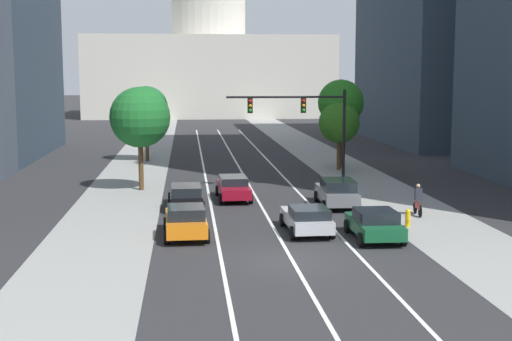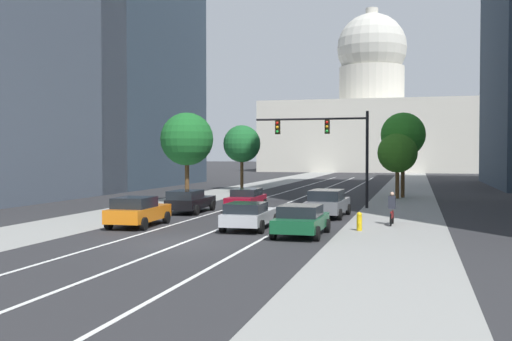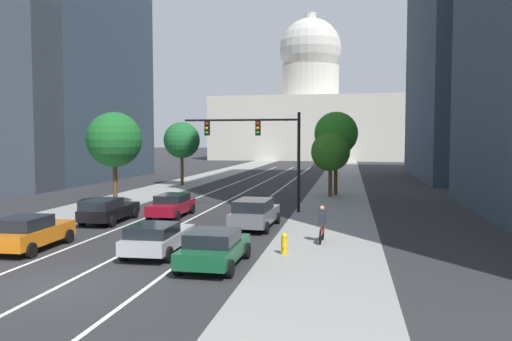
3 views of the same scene
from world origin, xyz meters
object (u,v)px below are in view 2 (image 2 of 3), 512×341
car_green (301,220)px  street_tree_near_left (187,139)px  car_orange (138,211)px  traffic_signal_mast (331,138)px  capitol_building (371,120)px  car_black (190,201)px  car_silver (249,215)px  car_crimson (246,199)px  street_tree_mid_left (242,144)px  fire_hydrant (359,221)px  street_tree_mid_right (403,135)px  cyclist (392,209)px  street_tree_near_right (397,153)px  car_gray (328,203)px

car_green → street_tree_near_left: street_tree_near_left is taller
car_orange → traffic_signal_mast: traffic_signal_mast is taller
capitol_building → car_green: 102.39m
capitol_building → car_orange: bearing=-92.5°
car_black → car_silver: 8.98m
car_crimson → traffic_signal_mast: bearing=-57.6°
traffic_signal_mast → street_tree_mid_left: traffic_signal_mast is taller
car_green → fire_hydrant: 3.45m
traffic_signal_mast → fire_hydrant: size_ratio=8.60×
traffic_signal_mast → street_tree_mid_right: (4.58, 10.82, 0.53)m
traffic_signal_mast → cyclist: bearing=-64.4°
car_silver → street_tree_mid_right: size_ratio=0.63×
street_tree_near_right → fire_hydrant: bearing=-92.9°
car_black → traffic_signal_mast: 10.77m
street_tree_near_left → street_tree_near_right: size_ratio=1.26×
car_crimson → car_black: bearing=132.1°
capitol_building → cyclist: bearing=-85.2°
car_orange → car_gray: size_ratio=0.93×
car_black → car_silver: car_black is taller
capitol_building → street_tree_mid_right: (8.17, -76.36, -5.45)m
capitol_building → car_orange: size_ratio=9.78×
car_gray → street_tree_near_left: 14.10m
car_silver → car_gray: car_gray is taller
street_tree_near_left → street_tree_mid_right: bearing=33.1°
street_tree_mid_right → street_tree_mid_left: size_ratio=1.09×
car_orange → car_green: size_ratio=1.04×
car_black → car_silver: size_ratio=1.05×
capitol_building → car_green: (4.32, -101.81, -9.97)m
car_orange → car_green: car_orange is taller
street_tree_near_right → street_tree_mid_left: street_tree_mid_left is taller
cyclist → car_crimson: bearing=61.6°
car_crimson → street_tree_near_right: bearing=-37.3°
car_orange → cyclist: bearing=-74.3°
car_black → traffic_signal_mast: size_ratio=0.61×
cyclist → traffic_signal_mast: bearing=29.3°
street_tree_near_left → street_tree_near_right: bearing=30.0°
car_crimson → street_tree_near_left: street_tree_near_left is taller
car_silver → street_tree_mid_left: size_ratio=0.69×
car_gray → traffic_signal_mast: traffic_signal_mast is taller
car_crimson → car_gray: (5.76, -2.93, 0.09)m
car_orange → car_silver: car_orange is taller
car_green → street_tree_mid_left: size_ratio=0.65×
fire_hydrant → car_silver: bearing=-170.1°
car_black → street_tree_mid_right: size_ratio=0.67×
car_black → capitol_building: bearing=-4.2°
car_silver → street_tree_mid_left: 31.47m
car_silver → traffic_signal_mast: (2.15, 13.03, 4.01)m
car_crimson → car_silver: size_ratio=1.03×
car_green → street_tree_mid_right: (3.85, 25.44, 4.52)m
cyclist → street_tree_mid_left: size_ratio=0.26×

